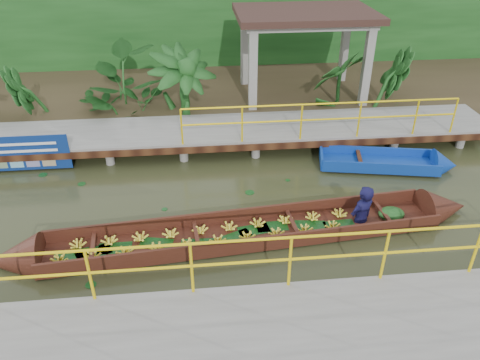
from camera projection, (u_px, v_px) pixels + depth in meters
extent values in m
plane|color=#2E3018|center=(228.00, 214.00, 10.75)|extent=(80.00, 80.00, 0.00)
cube|color=#312618|center=(212.00, 90.00, 17.02)|extent=(30.00, 8.00, 0.45)
cube|color=slate|center=(218.00, 130.00, 13.47)|extent=(16.00, 2.00, 0.15)
cube|color=black|center=(220.00, 148.00, 12.66)|extent=(16.00, 0.12, 0.18)
cylinder|color=yellow|center=(323.00, 104.00, 12.34)|extent=(7.50, 0.05, 0.05)
cylinder|color=yellow|center=(321.00, 119.00, 12.57)|extent=(7.50, 0.05, 0.05)
cylinder|color=yellow|center=(321.00, 121.00, 12.60)|extent=(0.05, 0.05, 1.00)
cylinder|color=slate|center=(14.00, 136.00, 13.78)|extent=(0.24, 0.24, 0.55)
cylinder|color=slate|center=(72.00, 158.00, 12.59)|extent=(0.24, 0.24, 0.55)
cylinder|color=slate|center=(83.00, 133.00, 13.95)|extent=(0.24, 0.24, 0.55)
cylinder|color=slate|center=(147.00, 155.00, 12.76)|extent=(0.24, 0.24, 0.55)
cylinder|color=slate|center=(151.00, 130.00, 14.12)|extent=(0.24, 0.24, 0.55)
cylinder|color=slate|center=(220.00, 151.00, 12.93)|extent=(0.24, 0.24, 0.55)
cylinder|color=slate|center=(217.00, 127.00, 14.29)|extent=(0.24, 0.24, 0.55)
cylinder|color=slate|center=(291.00, 148.00, 13.10)|extent=(0.24, 0.24, 0.55)
cylinder|color=slate|center=(281.00, 125.00, 14.47)|extent=(0.24, 0.24, 0.55)
cylinder|color=slate|center=(360.00, 145.00, 13.28)|extent=(0.24, 0.24, 0.55)
cylinder|color=slate|center=(344.00, 122.00, 14.64)|extent=(0.24, 0.24, 0.55)
cylinder|color=slate|center=(428.00, 142.00, 13.45)|extent=(0.24, 0.24, 0.55)
cylinder|color=slate|center=(406.00, 119.00, 14.81)|extent=(0.24, 0.24, 0.55)
cylinder|color=slate|center=(220.00, 151.00, 12.93)|extent=(0.24, 0.24, 0.55)
cube|color=slate|center=(314.00, 354.00, 7.10)|extent=(18.00, 2.40, 0.70)
cylinder|color=yellow|center=(304.00, 237.00, 7.38)|extent=(10.00, 0.05, 0.05)
cylinder|color=yellow|center=(302.00, 259.00, 7.62)|extent=(10.00, 0.05, 0.05)
cylinder|color=yellow|center=(302.00, 261.00, 7.64)|extent=(0.05, 0.05, 1.00)
cube|color=slate|center=(253.00, 74.00, 14.36)|extent=(0.25, 0.25, 2.80)
cube|color=slate|center=(367.00, 70.00, 14.67)|extent=(0.25, 0.25, 2.80)
cube|color=slate|center=(244.00, 52.00, 16.41)|extent=(0.25, 0.25, 2.80)
cube|color=slate|center=(344.00, 49.00, 16.72)|extent=(0.25, 0.25, 2.80)
cube|color=slate|center=(305.00, 20.00, 14.87)|extent=(4.00, 2.60, 0.12)
cube|color=#331F19|center=(305.00, 14.00, 14.76)|extent=(4.40, 3.00, 0.20)
cube|color=#143E14|center=(207.00, 24.00, 18.22)|extent=(30.00, 0.80, 4.00)
cube|color=#37190F|center=(245.00, 235.00, 9.98)|extent=(8.42, 1.82, 0.06)
cube|color=#37190F|center=(241.00, 216.00, 10.34)|extent=(8.33, 0.84, 0.36)
cube|color=#37190F|center=(251.00, 245.00, 9.46)|extent=(8.33, 0.84, 0.36)
cone|color=#37190F|center=(14.00, 260.00, 9.17)|extent=(1.13, 1.10, 1.00)
cone|color=#37190F|center=(444.00, 208.00, 10.70)|extent=(1.13, 1.10, 1.00)
ellipsoid|color=#143E14|center=(391.00, 214.00, 10.48)|extent=(0.63, 0.51, 0.27)
imported|color=#0F0E33|center=(366.00, 187.00, 9.94)|extent=(0.75, 0.66, 1.74)
cube|color=#0D3496|center=(378.00, 164.00, 12.56)|extent=(3.17, 1.49, 0.10)
cube|color=#0D3496|center=(376.00, 152.00, 12.89)|extent=(3.00, 0.65, 0.30)
cube|color=#0D3496|center=(381.00, 169.00, 12.11)|extent=(3.00, 0.65, 0.30)
cube|color=#0D3496|center=(321.00, 158.00, 12.62)|extent=(0.24, 0.91, 0.30)
cone|color=#0D3496|center=(445.00, 165.00, 12.39)|extent=(0.76, 0.96, 0.85)
cube|color=black|center=(360.00, 158.00, 12.52)|extent=(0.28, 0.92, 0.05)
cube|color=navy|center=(8.00, 154.00, 12.10)|extent=(3.12, 0.03, 0.98)
cube|color=white|center=(5.00, 145.00, 11.94)|extent=(2.54, 0.01, 0.07)
cube|color=white|center=(7.00, 152.00, 12.05)|extent=(2.54, 0.01, 0.07)
imported|color=#143E14|center=(32.00, 90.00, 14.13)|extent=(1.30, 1.30, 1.62)
imported|color=#143E14|center=(116.00, 87.00, 14.35)|extent=(1.30, 1.30, 1.62)
imported|color=#143E14|center=(181.00, 85.00, 14.52)|extent=(1.30, 1.30, 1.62)
imported|color=#143E14|center=(338.00, 79.00, 14.95)|extent=(1.30, 1.30, 1.62)
imported|color=#143E14|center=(384.00, 78.00, 15.08)|extent=(1.30, 1.30, 1.62)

